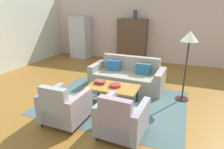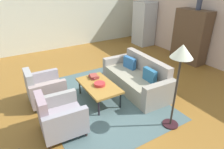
{
  "view_description": "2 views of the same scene",
  "coord_description": "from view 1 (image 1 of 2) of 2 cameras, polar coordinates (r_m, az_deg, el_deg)",
  "views": [
    {
      "loc": [
        1.42,
        -4.0,
        2.22
      ],
      "look_at": [
        -0.38,
        0.64,
        0.5
      ],
      "focal_mm": 31.13,
      "sensor_mm": 36.0,
      "label": 1
    },
    {
      "loc": [
        3.56,
        -1.84,
        2.72
      ],
      "look_at": [
        0.19,
        0.19,
        0.78
      ],
      "focal_mm": 31.47,
      "sensor_mm": 36.0,
      "label": 2
    }
  ],
  "objects": [
    {
      "name": "refrigerator",
      "position": [
        9.19,
        -9.15,
        10.7
      ],
      "size": [
        0.8,
        0.73,
        1.85
      ],
      "color": "#B7BABF",
      "rests_on": "ground"
    },
    {
      "name": "armchair_right",
      "position": [
        3.52,
        2.63,
        -13.23
      ],
      "size": [
        0.84,
        0.84,
        0.88
      ],
      "rotation": [
        0.0,
        0.0,
        -0.06
      ],
      "color": "black",
      "rests_on": "ground"
    },
    {
      "name": "cabinet",
      "position": [
        8.35,
        5.92,
        9.85
      ],
      "size": [
        1.2,
        0.51,
        1.8
      ],
      "color": "brown",
      "rests_on": "ground"
    },
    {
      "name": "book_stack",
      "position": [
        4.8,
        -3.61,
        -2.24
      ],
      "size": [
        0.29,
        0.22,
        0.08
      ],
      "color": "brown",
      "rests_on": "coffee_table"
    },
    {
      "name": "coffee_table",
      "position": [
        4.64,
        0.3,
        -3.96
      ],
      "size": [
        1.2,
        0.7,
        0.44
      ],
      "color": "#1E2728",
      "rests_on": "ground"
    },
    {
      "name": "armchair_left",
      "position": [
        4.0,
        -14.06,
        -9.53
      ],
      "size": [
        0.81,
        0.81,
        0.88
      ],
      "rotation": [
        0.0,
        0.0,
        -0.02
      ],
      "color": "#392921",
      "rests_on": "ground"
    },
    {
      "name": "couch",
      "position": [
        5.73,
        4.58,
        -0.72
      ],
      "size": [
        2.14,
        0.99,
        0.86
      ],
      "rotation": [
        0.0,
        0.0,
        3.1
      ],
      "color": "gray",
      "rests_on": "ground"
    },
    {
      "name": "vase_tall",
      "position": [
        8.22,
        6.87,
        17.16
      ],
      "size": [
        0.16,
        0.16,
        0.34
      ],
      "primitive_type": "cylinder",
      "color": "#363A4B",
      "rests_on": "cabinet"
    },
    {
      "name": "wall_back",
      "position": [
        8.46,
        11.81,
        13.09
      ],
      "size": [
        9.25,
        0.12,
        2.8
      ],
      "primitive_type": "cube",
      "color": "beige",
      "rests_on": "ground"
    },
    {
      "name": "floor_lamp",
      "position": [
        4.89,
        21.67,
        8.58
      ],
      "size": [
        0.4,
        0.4,
        1.72
      ],
      "color": "black",
      "rests_on": "ground"
    },
    {
      "name": "fruit_bowl",
      "position": [
        4.6,
        0.95,
        -3.23
      ],
      "size": [
        0.26,
        0.26,
        0.07
      ],
      "primitive_type": "cylinder",
      "color": "#B42B2D",
      "rests_on": "coffee_table"
    },
    {
      "name": "area_rug",
      "position": [
        4.86,
        0.5,
        -8.12
      ],
      "size": [
        3.4,
        2.6,
        0.01
      ],
      "primitive_type": "cube",
      "color": "#475E60",
      "rests_on": "ground"
    },
    {
      "name": "ground_plane",
      "position": [
        4.79,
        1.53,
        -8.58
      ],
      "size": [
        11.1,
        11.1,
        0.0
      ],
      "primitive_type": "plane",
      "color": "#8E5E25"
    }
  ]
}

